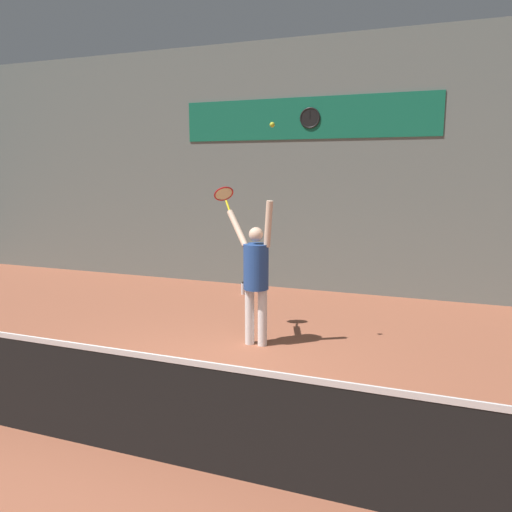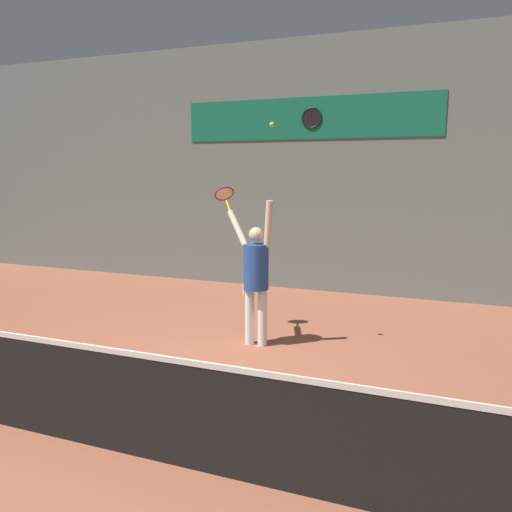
{
  "view_description": "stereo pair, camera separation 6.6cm",
  "coord_description": "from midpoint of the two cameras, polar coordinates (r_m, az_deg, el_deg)",
  "views": [
    {
      "loc": [
        2.6,
        -4.37,
        2.44
      ],
      "look_at": [
        0.25,
        1.98,
        1.28
      ],
      "focal_mm": 35.0,
      "sensor_mm": 36.0,
      "label": 1
    },
    {
      "loc": [
        2.66,
        -4.35,
        2.44
      ],
      "look_at": [
        0.25,
        1.98,
        1.28
      ],
      "focal_mm": 35.0,
      "sensor_mm": 36.0,
      "label": 2
    }
  ],
  "objects": [
    {
      "name": "scoreboard_clock",
      "position": [
        10.19,
        6.57,
        15.41
      ],
      "size": [
        0.41,
        0.04,
        0.41
      ],
      "color": "black"
    },
    {
      "name": "tennis_ball",
      "position": [
        6.66,
        2.15,
        14.77
      ],
      "size": [
        0.07,
        0.07,
        0.07
      ],
      "color": "#CCDB2D"
    },
    {
      "name": "water_bottle",
      "position": [
        9.98,
        -1.15,
        -3.74
      ],
      "size": [
        0.07,
        0.07,
        0.26
      ],
      "color": "silver",
      "rests_on": "ground_plane"
    },
    {
      "name": "tennis_player",
      "position": [
        6.93,
        0.24,
        -1.91
      ],
      "size": [
        0.84,
        0.52,
        2.05
      ],
      "color": "white",
      "rests_on": "ground_plane"
    },
    {
      "name": "ground_plane",
      "position": [
        5.64,
        -9.58,
        -16.02
      ],
      "size": [
        18.0,
        18.0,
        0.0
      ],
      "primitive_type": "plane",
      "color": "#9E563D"
    },
    {
      "name": "sponsor_banner",
      "position": [
        10.23,
        6.07,
        15.4
      ],
      "size": [
        5.14,
        0.02,
        0.81
      ],
      "color": "#146B4C"
    },
    {
      "name": "tennis_racket",
      "position": [
        7.46,
        -3.36,
        6.99
      ],
      "size": [
        0.38,
        0.38,
        0.37
      ],
      "color": "yellow"
    },
    {
      "name": "court_net",
      "position": [
        4.67,
        -16.29,
        -15.2
      ],
      "size": [
        6.87,
        0.07,
        1.06
      ],
      "color": "#333333",
      "rests_on": "ground_plane"
    },
    {
      "name": "back_wall",
      "position": [
        10.23,
        6.06,
        10.01
      ],
      "size": [
        18.0,
        0.1,
        5.0
      ],
      "color": "slate",
      "rests_on": "ground_plane"
    }
  ]
}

